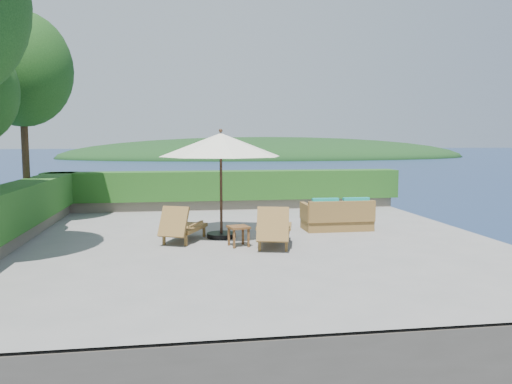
{
  "coord_description": "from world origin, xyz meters",
  "views": [
    {
      "loc": [
        -1.63,
        -11.89,
        2.45
      ],
      "look_at": [
        0.3,
        0.8,
        1.1
      ],
      "focal_mm": 35.0,
      "sensor_mm": 36.0,
      "label": 1
    }
  ],
  "objects": [
    {
      "name": "planter_wall_left",
      "position": [
        -5.6,
        0.0,
        0.18
      ],
      "size": [
        0.6,
        12.0,
        0.36
      ],
      "primitive_type": "cube",
      "color": "#746B5D",
      "rests_on": "ground"
    },
    {
      "name": "patio_umbrella",
      "position": [
        -0.63,
        0.44,
        2.3
      ],
      "size": [
        3.34,
        3.34,
        2.72
      ],
      "rotation": [
        0.0,
        0.0,
        0.11
      ],
      "color": "black",
      "rests_on": "ground"
    },
    {
      "name": "lounge_left",
      "position": [
        -1.61,
        0.06,
        0.38
      ],
      "size": [
        1.22,
        1.71,
        0.91
      ],
      "rotation": [
        0.0,
        0.0,
        -0.41
      ],
      "color": "olive",
      "rests_on": "ground"
    },
    {
      "name": "ocean",
      "position": [
        0.0,
        0.0,
        -3.0
      ],
      "size": [
        600.0,
        600.0,
        0.0
      ],
      "primitive_type": "plane",
      "color": "#17294A",
      "rests_on": "ground"
    },
    {
      "name": "foundation",
      "position": [
        0.0,
        0.0,
        -1.55
      ],
      "size": [
        12.0,
        12.0,
        3.0
      ],
      "primitive_type": "cube",
      "color": "#4F483F",
      "rests_on": "ocean"
    },
    {
      "name": "hedge_left",
      "position": [
        -5.6,
        0.0,
        0.85
      ],
      "size": [
        0.9,
        12.4,
        1.0
      ],
      "primitive_type": "cube",
      "color": "#214D16",
      "rests_on": "planter_wall_left"
    },
    {
      "name": "hedge_far",
      "position": [
        0.0,
        5.6,
        0.85
      ],
      "size": [
        12.4,
        0.9,
        1.0
      ],
      "primitive_type": "cube",
      "color": "#214D16",
      "rests_on": "planter_wall_far"
    },
    {
      "name": "side_table",
      "position": [
        -0.33,
        -0.67,
        0.39
      ],
      "size": [
        0.54,
        0.54,
        0.48
      ],
      "rotation": [
        0.0,
        0.0,
        0.25
      ],
      "color": "brown",
      "rests_on": "ground"
    },
    {
      "name": "tree_far",
      "position": [
        -6.0,
        3.2,
        4.4
      ],
      "size": [
        2.8,
        2.8,
        6.03
      ],
      "color": "#462E1B",
      "rests_on": "ground"
    },
    {
      "name": "offshore_island",
      "position": [
        25.0,
        140.0,
        -3.0
      ],
      "size": [
        126.0,
        57.6,
        12.6
      ],
      "primitive_type": "ellipsoid",
      "color": "black",
      "rests_on": "ocean"
    },
    {
      "name": "ground",
      "position": [
        0.0,
        0.0,
        0.0
      ],
      "size": [
        12.0,
        12.0,
        0.0
      ],
      "primitive_type": "plane",
      "color": "gray",
      "rests_on": "ground"
    },
    {
      "name": "wicker_loveseat",
      "position": [
        2.58,
        1.03,
        0.35
      ],
      "size": [
        1.86,
        0.96,
        0.91
      ],
      "rotation": [
        0.0,
        0.0,
        0.0
      ],
      "color": "olive",
      "rests_on": "ground"
    },
    {
      "name": "lounge_right",
      "position": [
        0.47,
        -0.83,
        0.41
      ],
      "size": [
        1.08,
        1.82,
        0.98
      ],
      "rotation": [
        0.0,
        0.0,
        -0.24
      ],
      "color": "olive",
      "rests_on": "ground"
    },
    {
      "name": "planter_wall_far",
      "position": [
        0.0,
        5.6,
        0.18
      ],
      "size": [
        12.0,
        0.6,
        0.36
      ],
      "primitive_type": "cube",
      "color": "#746B5D",
      "rests_on": "ground"
    }
  ]
}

